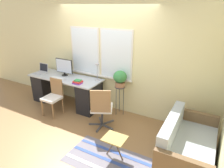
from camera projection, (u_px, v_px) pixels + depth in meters
name	position (u px, v px, depth m)	size (l,w,h in m)	color
ground_plane	(89.00, 119.00, 4.67)	(14.00, 14.00, 0.00)	olive
wall_back_with_window	(105.00, 55.00, 4.80)	(9.00, 0.12, 2.70)	beige
desk	(66.00, 90.00, 5.23)	(1.97, 0.69, 0.76)	#B2B7BC
laptop	(42.00, 71.00, 5.40)	(0.30, 0.26, 0.24)	#B7B7BC
monitor	(64.00, 67.00, 5.12)	(0.52, 0.16, 0.44)	black
keyboard	(57.00, 78.00, 5.00)	(0.35, 0.12, 0.02)	silver
mouse	(65.00, 79.00, 4.91)	(0.03, 0.06, 0.03)	silver
desk_lamp	(97.00, 70.00, 4.80)	(0.16, 0.16, 0.44)	#ADADB2
book_stack	(78.00, 82.00, 4.65)	(0.21, 0.18, 0.09)	purple
desk_chair_wooden	(53.00, 96.00, 4.75)	(0.40, 0.41, 0.86)	olive
office_chair_swivel	(102.00, 107.00, 4.18)	(0.59, 0.60, 0.93)	#47474C
couch_loveseat	(186.00, 149.00, 3.26)	(0.76, 1.43, 0.82)	#9EA8B2
plant_stand	(120.00, 91.00, 4.67)	(0.24, 0.24, 0.72)	#333338
potted_plant	(120.00, 78.00, 4.55)	(0.31, 0.31, 0.38)	#9E6B4C
floor_rug_striped	(108.00, 160.00, 3.43)	(1.44, 0.80, 0.01)	slate
folding_stool	(115.00, 140.00, 3.36)	(0.38, 0.32, 0.41)	olive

